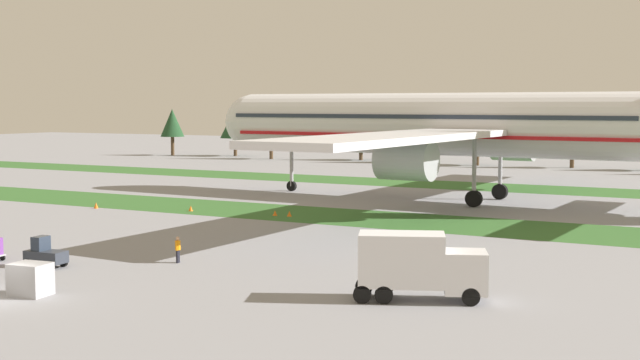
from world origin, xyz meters
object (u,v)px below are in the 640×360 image
Objects in this scene: baggage_tug at (45,254)px; taxiway_marker_2 at (96,205)px; airliner at (467,124)px; catering_truck at (419,264)px; ground_crew_marshaller at (178,248)px; taxiway_marker_3 at (289,214)px; taxiway_marker_0 at (191,208)px; taxiway_marker_1 at (275,213)px; uld_container_2 at (30,279)px.

taxiway_marker_2 is at bearing -147.89° from baggage_tug.
baggage_tug is at bearing 168.19° from airliner.
baggage_tug is 0.37× the size of catering_truck.
taxiway_marker_3 is (-4.96, 23.27, -0.69)m from ground_crew_marshaller.
baggage_tug is 1.55× the size of ground_crew_marshaller.
catering_truck is at bearing -27.30° from taxiway_marker_2.
ground_crew_marshaller is at bearing 123.34° from baggage_tug.
baggage_tug is 5.14× the size of taxiway_marker_0.
ground_crew_marshaller is at bearing -120.33° from catering_truck.
taxiway_marker_3 is at bearing 172.01° from baggage_tug.
taxiway_marker_1 is (-12.21, -19.18, -8.00)m from airliner.
baggage_tug is 8.36m from ground_crew_marshaller.
airliner is 54.65m from uld_container_2.
ground_crew_marshaller is 2.91× the size of taxiway_marker_2.
ground_crew_marshaller reaches higher than taxiway_marker_0.
taxiway_marker_3 is (1.47, 0.13, 0.01)m from taxiway_marker_1.
baggage_tug reaches higher than taxiway_marker_1.
airliner is 39.17m from taxiway_marker_2.
airliner is at bearing 82.54° from uld_container_2.
ground_crew_marshaller is at bearing -74.47° from taxiway_marker_1.
ground_crew_marshaller is at bearing 175.01° from airliner.
ground_crew_marshaller is 3.32× the size of taxiway_marker_0.
taxiway_marker_2 is at bearing -169.02° from taxiway_marker_1.
airliner is 43.33m from ground_crew_marshaller.
taxiway_marker_2 is 1.17× the size of taxiway_marker_3.
baggage_tug is 28.47m from taxiway_marker_3.
uld_container_2 is (-7.03, -53.69, -7.36)m from airliner.
baggage_tug is at bearing 110.79° from ground_crew_marshaller.
baggage_tug is 28.77m from taxiway_marker_0.
catering_truck is 3.66× the size of uld_container_2.
catering_truck is at bearing 91.23° from baggage_tug.
uld_container_2 reaches higher than taxiway_marker_3.
uld_container_2 reaches higher than ground_crew_marshaller.
catering_truck reaches higher than uld_container_2.
catering_truck reaches higher than baggage_tug.
taxiway_marker_2 is (-42.89, 22.13, -1.65)m from catering_truck.
taxiway_marker_3 is (20.10, 3.75, -0.04)m from taxiway_marker_2.
catering_truck is at bearing -162.20° from airliner.
ground_crew_marshaller is at bearing -55.22° from taxiway_marker_0.
ground_crew_marshaller reaches higher than taxiway_marker_1.
airliner reaches higher than ground_crew_marshaller.
taxiway_marker_2 is (-9.63, -2.70, 0.04)m from taxiway_marker_0.
taxiway_marker_0 is 0.88× the size of taxiway_marker_2.
ground_crew_marshaller is 23.80m from taxiway_marker_3.
airliner is at bearing 43.44° from taxiway_marker_0.
taxiway_marker_2 is at bearing 129.25° from airliner.
airliner is 10.48× the size of catering_truck.
airliner is 38.30× the size of uld_container_2.
taxiway_marker_0 is (-15.43, 22.22, -0.68)m from ground_crew_marshaller.
uld_container_2 is 36.47m from taxiway_marker_0.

